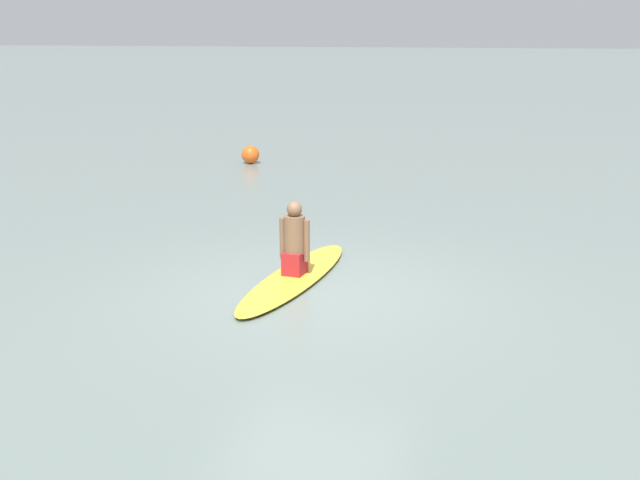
# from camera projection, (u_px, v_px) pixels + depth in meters

# --- Properties ---
(ground_plane) EXTENTS (400.00, 400.00, 0.00)m
(ground_plane) POSITION_uv_depth(u_px,v_px,m) (312.00, 291.00, 9.72)
(ground_plane) COLOR slate
(surfboard) EXTENTS (3.36, 0.70, 0.09)m
(surfboard) POSITION_uv_depth(u_px,v_px,m) (295.00, 277.00, 10.13)
(surfboard) COLOR gold
(surfboard) RESTS_ON ground
(person_paddler) EXTENTS (0.33, 0.43, 0.98)m
(person_paddler) POSITION_uv_depth(u_px,v_px,m) (295.00, 241.00, 10.01)
(person_paddler) COLOR #A51E23
(person_paddler) RESTS_ON surfboard
(buoy_marker) EXTENTS (0.46, 0.46, 0.46)m
(buoy_marker) POSITION_uv_depth(u_px,v_px,m) (250.00, 155.00, 19.32)
(buoy_marker) COLOR #E55919
(buoy_marker) RESTS_ON ground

